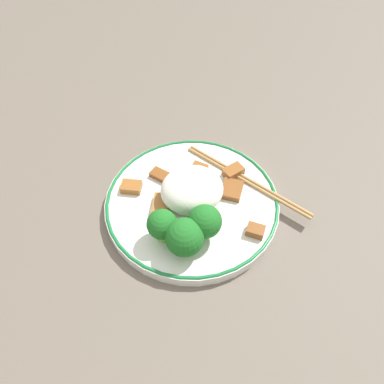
{
  "coord_description": "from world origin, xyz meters",
  "views": [
    {
      "loc": [
        -0.09,
        -0.33,
        0.46
      ],
      "look_at": [
        0.0,
        0.0,
        0.04
      ],
      "focal_mm": 35.0,
      "sensor_mm": 36.0,
      "label": 1
    }
  ],
  "objects_px": {
    "broccoli_back_left": "(162,225)",
    "broccoli_back_center": "(185,237)",
    "broccoli_back_right": "(207,221)",
    "plate": "(192,203)",
    "chopsticks": "(247,180)"
  },
  "relations": [
    {
      "from": "broccoli_back_center",
      "to": "chopsticks",
      "type": "relative_size",
      "value": 0.3
    },
    {
      "from": "broccoli_back_center",
      "to": "broccoli_back_left",
      "type": "bearing_deg",
      "value": 132.54
    },
    {
      "from": "plate",
      "to": "broccoli_back_left",
      "type": "relative_size",
      "value": 4.91
    },
    {
      "from": "broccoli_back_left",
      "to": "broccoli_back_right",
      "type": "height_order",
      "value": "broccoli_back_right"
    },
    {
      "from": "plate",
      "to": "broccoli_back_left",
      "type": "distance_m",
      "value": 0.08
    },
    {
      "from": "plate",
      "to": "broccoli_back_right",
      "type": "xyz_separation_m",
      "value": [
        0.0,
        -0.06,
        0.04
      ]
    },
    {
      "from": "plate",
      "to": "broccoli_back_center",
      "type": "height_order",
      "value": "broccoli_back_center"
    },
    {
      "from": "broccoli_back_right",
      "to": "plate",
      "type": "bearing_deg",
      "value": 93.31
    },
    {
      "from": "chopsticks",
      "to": "broccoli_back_right",
      "type": "bearing_deg",
      "value": -138.54
    },
    {
      "from": "broccoli_back_center",
      "to": "broccoli_back_right",
      "type": "bearing_deg",
      "value": 21.9
    },
    {
      "from": "broccoli_back_right",
      "to": "chopsticks",
      "type": "bearing_deg",
      "value": 41.46
    },
    {
      "from": "broccoli_back_center",
      "to": "chopsticks",
      "type": "xyz_separation_m",
      "value": [
        0.12,
        0.09,
        -0.03
      ]
    },
    {
      "from": "broccoli_back_left",
      "to": "broccoli_back_center",
      "type": "xyz_separation_m",
      "value": [
        0.02,
        -0.03,
        -0.0
      ]
    },
    {
      "from": "plate",
      "to": "broccoli_back_left",
      "type": "height_order",
      "value": "broccoli_back_left"
    },
    {
      "from": "plate",
      "to": "chopsticks",
      "type": "distance_m",
      "value": 0.09
    }
  ]
}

